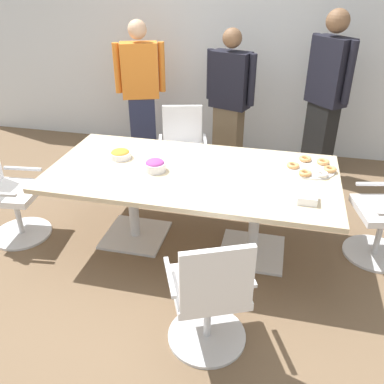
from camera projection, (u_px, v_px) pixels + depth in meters
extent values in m
cube|color=brown|center=(192.00, 244.00, 3.81)|extent=(10.00, 10.00, 0.01)
cube|color=silver|center=(236.00, 42.00, 5.16)|extent=(8.00, 0.10, 2.80)
cube|color=#CCB793|center=(192.00, 173.00, 3.45)|extent=(2.40, 1.20, 0.04)
cube|color=silver|center=(136.00, 235.00, 3.91)|extent=(0.56, 0.56, 0.02)
cylinder|color=silver|center=(133.00, 203.00, 3.74)|extent=(0.09, 0.09, 0.69)
cube|color=silver|center=(252.00, 251.00, 3.69)|extent=(0.56, 0.56, 0.02)
cylinder|color=silver|center=(255.00, 218.00, 3.52)|extent=(0.09, 0.09, 0.69)
cylinder|color=silver|center=(23.00, 233.00, 3.93)|extent=(0.60, 0.60, 0.02)
cylinder|color=silver|center=(18.00, 214.00, 3.83)|extent=(0.05, 0.05, 0.41)
cube|color=white|center=(13.00, 192.00, 3.72)|extent=(0.51, 0.51, 0.06)
cube|color=silver|center=(23.00, 169.00, 3.87)|extent=(0.37, 0.07, 0.02)
cylinder|color=silver|center=(207.00, 335.00, 2.86)|extent=(0.71, 0.71, 0.02)
cylinder|color=silver|center=(207.00, 313.00, 2.75)|extent=(0.05, 0.05, 0.41)
cube|color=white|center=(208.00, 286.00, 2.64)|extent=(0.61, 0.61, 0.06)
cube|color=white|center=(217.00, 279.00, 2.34)|extent=(0.42, 0.21, 0.42)
cube|color=silver|center=(170.00, 277.00, 2.54)|extent=(0.18, 0.35, 0.02)
cube|color=silver|center=(246.00, 267.00, 2.62)|extent=(0.18, 0.35, 0.02)
cylinder|color=silver|center=(374.00, 253.00, 3.67)|extent=(0.65, 0.65, 0.02)
cylinder|color=silver|center=(379.00, 233.00, 3.56)|extent=(0.05, 0.05, 0.41)
cube|color=silver|center=(377.00, 184.00, 3.60)|extent=(0.37, 0.11, 0.02)
cylinder|color=silver|center=(183.00, 187.00, 4.74)|extent=(0.66, 0.66, 0.02)
cylinder|color=silver|center=(183.00, 170.00, 4.64)|extent=(0.05, 0.05, 0.41)
cube|color=white|center=(183.00, 151.00, 4.52)|extent=(0.56, 0.56, 0.06)
cube|color=white|center=(182.00, 124.00, 4.59)|extent=(0.43, 0.15, 0.42)
cube|color=silver|center=(205.00, 141.00, 4.47)|extent=(0.12, 0.36, 0.02)
cube|color=silver|center=(160.00, 141.00, 4.46)|extent=(0.12, 0.36, 0.02)
cube|color=#232842|center=(143.00, 128.00, 5.30)|extent=(0.37, 0.30, 0.82)
cube|color=orange|center=(140.00, 70.00, 4.94)|extent=(0.49, 0.35, 0.65)
sphere|color=#DBAD89|center=(137.00, 29.00, 4.71)|extent=(0.22, 0.22, 0.22)
cylinder|color=orange|center=(162.00, 67.00, 4.95)|extent=(0.10, 0.10, 0.58)
cylinder|color=orange|center=(117.00, 68.00, 4.90)|extent=(0.10, 0.10, 0.58)
cube|color=brown|center=(228.00, 139.00, 5.01)|extent=(0.37, 0.29, 0.79)
cube|color=black|center=(230.00, 80.00, 4.66)|extent=(0.49, 0.35, 0.63)
sphere|color=brown|center=(232.00, 38.00, 4.44)|extent=(0.22, 0.22, 0.22)
cylinder|color=black|center=(252.00, 80.00, 4.52)|extent=(0.10, 0.10, 0.57)
cylinder|color=black|center=(210.00, 74.00, 4.77)|extent=(0.10, 0.10, 0.57)
cube|color=black|center=(319.00, 141.00, 4.81)|extent=(0.36, 0.37, 0.90)
cube|color=black|center=(330.00, 71.00, 4.42)|extent=(0.46, 0.47, 0.71)
sphere|color=brown|center=(338.00, 21.00, 4.18)|extent=(0.24, 0.24, 0.24)
cylinder|color=black|center=(350.00, 73.00, 4.20)|extent=(0.11, 0.11, 0.64)
cylinder|color=black|center=(313.00, 63.00, 4.61)|extent=(0.11, 0.11, 0.64)
cylinder|color=white|center=(155.00, 167.00, 3.43)|extent=(0.18, 0.18, 0.07)
ellipsoid|color=#9E3D8E|center=(155.00, 163.00, 3.41)|extent=(0.16, 0.16, 0.06)
cylinder|color=white|center=(120.00, 155.00, 3.66)|extent=(0.19, 0.19, 0.06)
ellipsoid|color=orange|center=(120.00, 152.00, 3.64)|extent=(0.16, 0.16, 0.05)
cylinder|color=white|center=(311.00, 169.00, 3.47)|extent=(0.40, 0.40, 0.01)
torus|color=tan|center=(330.00, 169.00, 3.41)|extent=(0.11, 0.11, 0.03)
torus|color=tan|center=(323.00, 162.00, 3.53)|extent=(0.11, 0.11, 0.03)
torus|color=tan|center=(305.00, 159.00, 3.59)|extent=(0.11, 0.11, 0.03)
torus|color=tan|center=(293.00, 165.00, 3.47)|extent=(0.11, 0.11, 0.03)
torus|color=tan|center=(305.00, 173.00, 3.35)|extent=(0.11, 0.11, 0.03)
torus|color=white|center=(322.00, 174.00, 3.33)|extent=(0.11, 0.11, 0.03)
cube|color=white|center=(307.00, 198.00, 2.99)|extent=(0.14, 0.14, 0.06)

